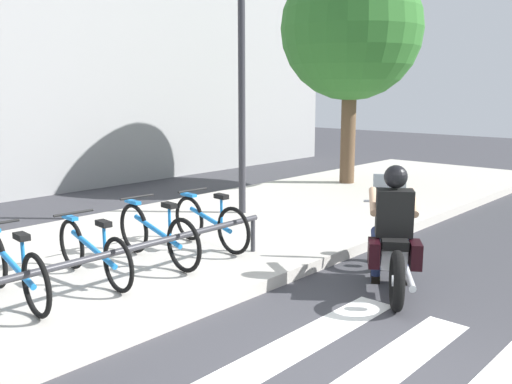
{
  "coord_description": "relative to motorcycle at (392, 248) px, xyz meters",
  "views": [
    {
      "loc": [
        -3.33,
        -2.05,
        2.26
      ],
      "look_at": [
        2.03,
        2.82,
        0.92
      ],
      "focal_mm": 39.02,
      "sensor_mm": 36.0,
      "label": 1
    }
  ],
  "objects": [
    {
      "name": "bicycle_3",
      "position": [
        -2.44,
        2.35,
        0.03
      ],
      "size": [
        0.48,
        1.68,
        0.73
      ],
      "color": "black",
      "rests_on": "sidewalk"
    },
    {
      "name": "bicycle_5",
      "position": [
        -0.66,
        2.35,
        0.04
      ],
      "size": [
        0.48,
        1.58,
        0.76
      ],
      "color": "black",
      "rests_on": "sidewalk"
    },
    {
      "name": "crosswalk_stripe_3",
      "position": [
        -1.93,
        -0.15,
        -0.46
      ],
      "size": [
        2.8,
        0.4,
        0.01
      ],
      "primitive_type": "cube",
      "color": "white",
      "rests_on": "ground"
    },
    {
      "name": "bicycle_4",
      "position": [
        -1.55,
        2.35,
        0.05
      ],
      "size": [
        0.48,
        1.74,
        0.79
      ],
      "color": "black",
      "rests_on": "sidewalk"
    },
    {
      "name": "bike_rack",
      "position": [
        -2.89,
        1.79,
        0.11
      ],
      "size": [
        5.05,
        0.07,
        0.49
      ],
      "color": "#333338",
      "rests_on": "sidewalk"
    },
    {
      "name": "sidewalk",
      "position": [
        -2.3,
        3.12,
        -0.38
      ],
      "size": [
        24.0,
        4.4,
        0.15
      ],
      "primitive_type": "cube",
      "color": "#B7B2A8",
      "rests_on": "ground"
    },
    {
      "name": "crosswalk_stripe_2",
      "position": [
        -1.93,
        -0.95,
        -0.46
      ],
      "size": [
        2.8,
        0.4,
        0.01
      ],
      "primitive_type": "cube",
      "color": "white",
      "rests_on": "ground"
    },
    {
      "name": "tree_near_rack",
      "position": [
        5.09,
        3.92,
        3.08
      ],
      "size": [
        3.1,
        3.1,
        5.11
      ],
      "color": "brown",
      "rests_on": "ground"
    },
    {
      "name": "bicycle_2",
      "position": [
        -3.33,
        2.35,
        0.04
      ],
      "size": [
        0.48,
        1.71,
        0.76
      ],
      "color": "black",
      "rests_on": "sidewalk"
    },
    {
      "name": "rider",
      "position": [
        -0.07,
        -0.04,
        0.37
      ],
      "size": [
        0.77,
        0.73,
        1.44
      ],
      "color": "black",
      "rests_on": "ground"
    },
    {
      "name": "motorcycle",
      "position": [
        0.0,
        0.0,
        0.0
      ],
      "size": [
        1.82,
        1.25,
        1.23
      ],
      "color": "black",
      "rests_on": "ground"
    },
    {
      "name": "street_lamp",
      "position": [
        1.2,
        3.52,
        2.1
      ],
      "size": [
        0.28,
        0.28,
        4.21
      ],
      "color": "#2D2D33",
      "rests_on": "ground"
    }
  ]
}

